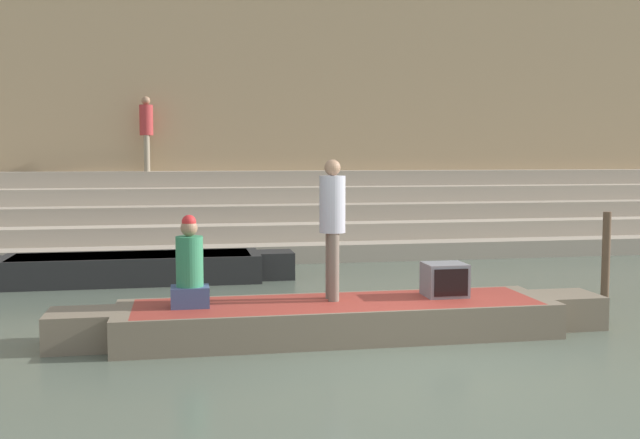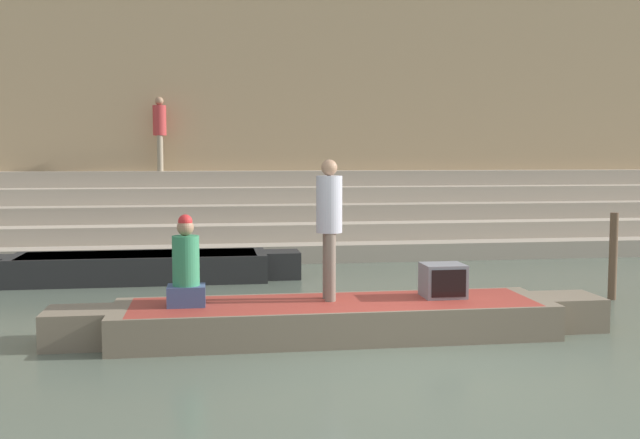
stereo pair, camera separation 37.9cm
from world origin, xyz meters
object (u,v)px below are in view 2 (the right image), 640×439
Objects in this scene: person_standing at (329,219)px; person_on_steps at (160,128)px; tv_set at (443,280)px; moored_boat_shore at (140,267)px; rowboat_main at (334,318)px; mooring_post at (613,256)px; person_rowing at (186,269)px.

person_standing is 1.00× the size of person_on_steps.
person_standing reaches higher than tv_set.
person_on_steps is at bearing 115.91° from person_standing.
tv_set reaches higher than moored_boat_shore.
rowboat_main is 1.21× the size of moored_boat_shore.
mooring_post is at bearing 145.59° from person_on_steps.
person_rowing reaches higher than tv_set.
person_rowing reaches higher than mooring_post.
person_on_steps reaches higher than moored_boat_shore.
rowboat_main is at bearing -159.98° from mooring_post.
moored_boat_shore is 3.22× the size of person_on_steps.
person_standing reaches higher than moored_boat_shore.
person_on_steps is at bearing 91.94° from moored_boat_shore.
person_rowing is (-1.72, -0.12, -0.56)m from person_standing.
tv_set is 0.30× the size of person_on_steps.
person_on_steps reaches higher than person_rowing.
person_rowing is (-1.76, 0.04, 0.64)m from rowboat_main.
person_standing is 3.35× the size of tv_set.
tv_set is at bearing 125.77° from person_on_steps.
moored_boat_shore is (-2.66, 4.23, -1.16)m from person_standing.
tv_set is (1.40, 0.13, 0.40)m from rowboat_main.
mooring_post is (4.59, 1.50, -0.75)m from person_standing.
person_standing is at bearing -2.57° from person_rowing.
person_on_steps is (-7.18, 7.43, 2.15)m from mooring_post.
person_rowing is 0.63× the size of person_on_steps.
rowboat_main is 5.10× the size of mooring_post.
moored_boat_shore is at bearing 159.39° from mooring_post.
person_standing is 0.31× the size of moored_boat_shore.
tv_set reaches higher than rowboat_main.
rowboat_main is 1.87m from person_rowing.
person_standing reaches higher than rowboat_main.
person_on_steps is (-0.86, 9.05, 1.95)m from person_rowing.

